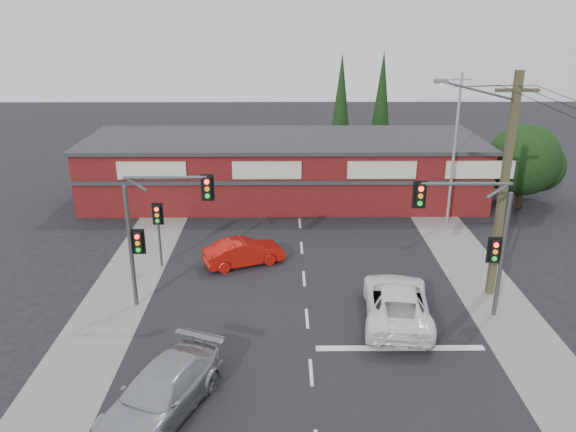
{
  "coord_description": "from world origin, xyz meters",
  "views": [
    {
      "loc": [
        -0.96,
        -19.98,
        12.27
      ],
      "look_at": [
        -0.79,
        3.0,
        3.8
      ],
      "focal_mm": 35.0,
      "sensor_mm": 36.0,
      "label": 1
    }
  ],
  "objects_px": {
    "shop_building": "(283,168)",
    "utility_pole": "(502,181)",
    "red_sedan": "(244,252)",
    "white_suv": "(397,302)",
    "silver_suv": "(161,392)"
  },
  "relations": [
    {
      "from": "white_suv",
      "to": "shop_building",
      "type": "relative_size",
      "value": 0.21
    },
    {
      "from": "white_suv",
      "to": "utility_pole",
      "type": "bearing_deg",
      "value": -147.15
    },
    {
      "from": "white_suv",
      "to": "utility_pole",
      "type": "relative_size",
      "value": 0.57
    },
    {
      "from": "silver_suv",
      "to": "white_suv",
      "type": "bearing_deg",
      "value": 56.51
    },
    {
      "from": "shop_building",
      "to": "utility_pole",
      "type": "bearing_deg",
      "value": -56.24
    },
    {
      "from": "red_sedan",
      "to": "utility_pole",
      "type": "distance_m",
      "value": 12.72
    },
    {
      "from": "silver_suv",
      "to": "utility_pole",
      "type": "height_order",
      "value": "utility_pole"
    },
    {
      "from": "red_sedan",
      "to": "utility_pole",
      "type": "relative_size",
      "value": 0.41
    },
    {
      "from": "white_suv",
      "to": "silver_suv",
      "type": "bearing_deg",
      "value": 40.67
    },
    {
      "from": "utility_pole",
      "to": "red_sedan",
      "type": "bearing_deg",
      "value": 164.43
    },
    {
      "from": "silver_suv",
      "to": "shop_building",
      "type": "relative_size",
      "value": 0.2
    },
    {
      "from": "white_suv",
      "to": "red_sedan",
      "type": "relative_size",
      "value": 1.4
    },
    {
      "from": "shop_building",
      "to": "utility_pole",
      "type": "xyz_separation_m",
      "value": [
        9.36,
        -14.0,
        3.26
      ]
    },
    {
      "from": "white_suv",
      "to": "silver_suv",
      "type": "height_order",
      "value": "white_suv"
    },
    {
      "from": "red_sedan",
      "to": "utility_pole",
      "type": "xyz_separation_m",
      "value": [
        11.37,
        -3.17,
        4.72
      ]
    }
  ]
}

